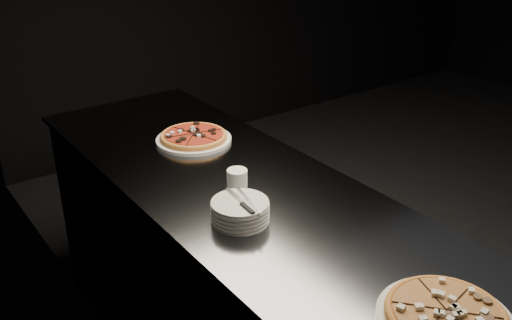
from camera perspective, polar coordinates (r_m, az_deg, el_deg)
wall_left at (r=1.67m, az=-10.59°, el=7.56°), size 0.02×5.00×2.80m
counter at (r=2.29m, az=-0.13°, el=-13.59°), size 0.74×2.44×0.92m
pizza_mushroom at (r=1.54m, az=18.43°, el=-14.58°), size 0.35×0.35×0.04m
pizza_tomato at (r=2.46m, az=-6.25°, el=2.29°), size 0.35×0.35×0.04m
plate_stack at (r=1.86m, az=-1.61°, el=-5.14°), size 0.19×0.19×0.07m
cutlery at (r=1.83m, az=-1.17°, el=-4.23°), size 0.09×0.20×0.01m
ramekin at (r=2.07m, az=-1.90°, el=-1.78°), size 0.07×0.07×0.07m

